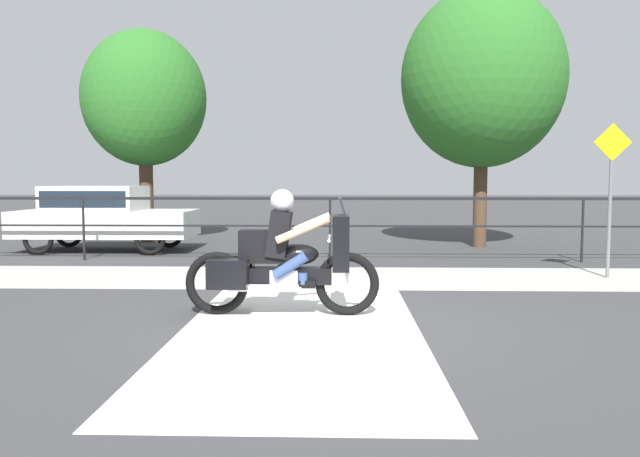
{
  "coord_description": "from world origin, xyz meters",
  "views": [
    {
      "loc": [
        0.17,
        -7.12,
        1.67
      ],
      "look_at": [
        -0.06,
        0.72,
        1.05
      ],
      "focal_mm": 35.0,
      "sensor_mm": 36.0,
      "label": 1
    }
  ],
  "objects_px": {
    "street_sign": "(611,184)",
    "motorcycle": "(282,260)",
    "tree_behind_car": "(144,99)",
    "tree_behind_sign": "(482,79)",
    "parked_car": "(102,214)"
  },
  "relations": [
    {
      "from": "motorcycle",
      "to": "street_sign",
      "type": "distance_m",
      "value": 6.14
    },
    {
      "from": "motorcycle",
      "to": "tree_behind_sign",
      "type": "relative_size",
      "value": 0.38
    },
    {
      "from": "street_sign",
      "to": "tree_behind_car",
      "type": "distance_m",
      "value": 11.59
    },
    {
      "from": "street_sign",
      "to": "tree_behind_car",
      "type": "height_order",
      "value": "tree_behind_car"
    },
    {
      "from": "tree_behind_car",
      "to": "tree_behind_sign",
      "type": "bearing_deg",
      "value": -6.93
    },
    {
      "from": "street_sign",
      "to": "motorcycle",
      "type": "bearing_deg",
      "value": -149.97
    },
    {
      "from": "parked_car",
      "to": "tree_behind_car",
      "type": "height_order",
      "value": "tree_behind_car"
    },
    {
      "from": "tree_behind_sign",
      "to": "tree_behind_car",
      "type": "distance_m",
      "value": 8.71
    },
    {
      "from": "tree_behind_car",
      "to": "motorcycle",
      "type": "bearing_deg",
      "value": -63.63
    },
    {
      "from": "parked_car",
      "to": "motorcycle",
      "type": "bearing_deg",
      "value": -53.24
    },
    {
      "from": "tree_behind_sign",
      "to": "tree_behind_car",
      "type": "relative_size",
      "value": 1.12
    },
    {
      "from": "parked_car",
      "to": "tree_behind_car",
      "type": "distance_m",
      "value": 3.68
    },
    {
      "from": "motorcycle",
      "to": "tree_behind_sign",
      "type": "distance_m",
      "value": 9.6
    },
    {
      "from": "motorcycle",
      "to": "tree_behind_car",
      "type": "xyz_separation_m",
      "value": [
        -4.45,
        8.98,
        3.1
      ]
    },
    {
      "from": "street_sign",
      "to": "tree_behind_car",
      "type": "xyz_separation_m",
      "value": [
        -9.71,
        5.94,
        2.2
      ]
    }
  ]
}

